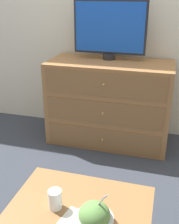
% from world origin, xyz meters
% --- Properties ---
extents(ground_plane, '(12.00, 12.00, 0.00)m').
position_xyz_m(ground_plane, '(0.00, 0.00, 0.00)').
color(ground_plane, '#383D47').
extents(wall_back, '(12.00, 0.05, 2.60)m').
position_xyz_m(wall_back, '(0.00, 0.03, 1.30)').
color(wall_back, silver).
rests_on(wall_back, ground_plane).
extents(dresser, '(1.20, 0.56, 0.84)m').
position_xyz_m(dresser, '(0.15, -0.30, 0.42)').
color(dresser, '#9E6B3D').
rests_on(dresser, ground_plane).
extents(tv, '(0.70, 0.12, 0.56)m').
position_xyz_m(tv, '(0.11, -0.19, 1.13)').
color(tv, '#232328').
rests_on(tv, dresser).
extents(coffee_table, '(0.70, 0.52, 0.48)m').
position_xyz_m(coffee_table, '(0.33, -1.87, 0.39)').
color(coffee_table, '#9E6B3D').
rests_on(coffee_table, ground_plane).
extents(takeout_bowl, '(0.18, 0.18, 0.20)m').
position_xyz_m(takeout_bowl, '(0.43, -1.95, 0.52)').
color(takeout_bowl, silver).
rests_on(takeout_bowl, coffee_table).
extents(drink_cup, '(0.07, 0.07, 0.10)m').
position_xyz_m(drink_cup, '(0.22, -1.90, 0.52)').
color(drink_cup, '#9E6638').
rests_on(drink_cup, coffee_table).
extents(napkin, '(0.19, 0.19, 0.00)m').
position_xyz_m(napkin, '(0.35, -1.97, 0.48)').
color(napkin, silver).
rests_on(napkin, coffee_table).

